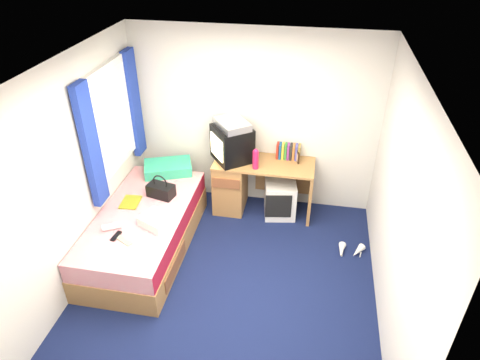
% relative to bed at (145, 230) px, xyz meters
% --- Properties ---
extents(ground, '(3.40, 3.40, 0.00)m').
position_rel_bed_xyz_m(ground, '(1.10, -0.39, -0.27)').
color(ground, '#0C1438').
rests_on(ground, ground).
extents(room_shell, '(3.40, 3.40, 3.40)m').
position_rel_bed_xyz_m(room_shell, '(1.10, -0.39, 1.18)').
color(room_shell, white).
rests_on(room_shell, ground).
extents(bed, '(1.01, 2.00, 0.54)m').
position_rel_bed_xyz_m(bed, '(0.00, 0.00, 0.00)').
color(bed, '#A97A46').
rests_on(bed, ground).
extents(pillow, '(0.71, 0.58, 0.13)m').
position_rel_bed_xyz_m(pillow, '(0.01, 0.91, 0.34)').
color(pillow, teal).
rests_on(pillow, bed).
extents(desk, '(1.30, 0.55, 0.75)m').
position_rel_bed_xyz_m(desk, '(1.01, 1.05, 0.14)').
color(desk, '#A97A46').
rests_on(desk, ground).
extents(storage_cube, '(0.46, 0.46, 0.50)m').
position_rel_bed_xyz_m(storage_cube, '(1.52, 0.99, -0.02)').
color(storage_cube, silver).
rests_on(storage_cube, ground).
extents(crt_tv, '(0.62, 0.62, 0.46)m').
position_rel_bed_xyz_m(crt_tv, '(0.86, 1.05, 0.71)').
color(crt_tv, black).
rests_on(crt_tv, desk).
extents(vcr, '(0.55, 0.57, 0.09)m').
position_rel_bed_xyz_m(vcr, '(0.86, 1.05, 0.98)').
color(vcr, silver).
rests_on(vcr, crt_tv).
extents(book_row, '(0.31, 0.13, 0.20)m').
position_rel_bed_xyz_m(book_row, '(1.58, 1.21, 0.58)').
color(book_row, maroon).
rests_on(book_row, desk).
extents(picture_frame, '(0.05, 0.12, 0.14)m').
position_rel_bed_xyz_m(picture_frame, '(1.71, 1.14, 0.55)').
color(picture_frame, black).
rests_on(picture_frame, desk).
extents(pink_water_bottle, '(0.09, 0.09, 0.24)m').
position_rel_bed_xyz_m(pink_water_bottle, '(1.20, 0.88, 0.60)').
color(pink_water_bottle, '#C51B4B').
rests_on(pink_water_bottle, desk).
extents(aerosol_can, '(0.06, 0.06, 0.19)m').
position_rel_bed_xyz_m(aerosol_can, '(1.12, 1.03, 0.58)').
color(aerosol_can, silver).
rests_on(aerosol_can, desk).
extents(handbag, '(0.35, 0.25, 0.30)m').
position_rel_bed_xyz_m(handbag, '(0.11, 0.36, 0.36)').
color(handbag, black).
rests_on(handbag, bed).
extents(towel, '(0.41, 0.39, 0.11)m').
position_rel_bed_xyz_m(towel, '(0.25, -0.19, 0.33)').
color(towel, silver).
rests_on(towel, bed).
extents(magazine, '(0.23, 0.30, 0.01)m').
position_rel_bed_xyz_m(magazine, '(-0.21, 0.15, 0.28)').
color(magazine, '#EBF61B').
rests_on(magazine, bed).
extents(water_bottle, '(0.21, 0.16, 0.07)m').
position_rel_bed_xyz_m(water_bottle, '(-0.21, -0.36, 0.31)').
color(water_bottle, silver).
rests_on(water_bottle, bed).
extents(colour_swatch_fan, '(0.22, 0.16, 0.01)m').
position_rel_bed_xyz_m(colour_swatch_fan, '(-0.00, -0.52, 0.28)').
color(colour_swatch_fan, gold).
rests_on(colour_swatch_fan, bed).
extents(remote_control, '(0.07, 0.17, 0.02)m').
position_rel_bed_xyz_m(remote_control, '(-0.11, -0.47, 0.28)').
color(remote_control, black).
rests_on(remote_control, bed).
extents(window_assembly, '(0.11, 1.42, 1.40)m').
position_rel_bed_xyz_m(window_assembly, '(-0.45, 0.51, 1.15)').
color(window_assembly, silver).
rests_on(window_assembly, room_shell).
extents(white_heels, '(0.35, 0.25, 0.09)m').
position_rel_bed_xyz_m(white_heels, '(2.44, 0.34, -0.23)').
color(white_heels, white).
rests_on(white_heels, ground).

